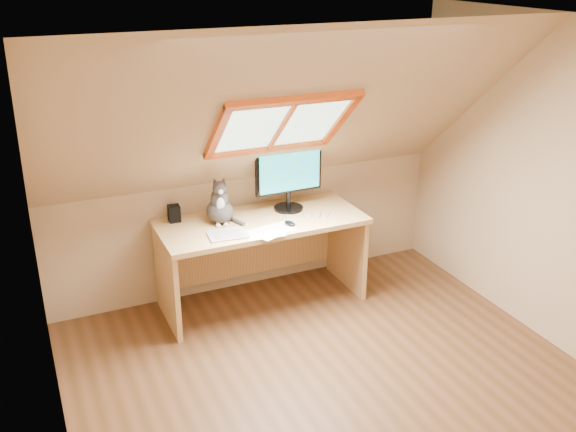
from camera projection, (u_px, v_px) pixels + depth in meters
ground at (344, 394)px, 4.33m from camera, size 3.50×3.50×0.00m
room_shell at (359, 201)px, 3.71m from camera, size 3.52×3.52×2.41m
desk at (258, 242)px, 5.34m from camera, size 1.67×0.73×0.76m
monitor at (289, 175)px, 5.28m from camera, size 0.58×0.25×0.54m
cat at (220, 206)px, 5.09m from camera, size 0.26×0.29×0.39m
desk_speaker at (174, 213)px, 5.13m from camera, size 0.10×0.10×0.13m
graphics_tablet at (228, 235)px, 4.90m from camera, size 0.32×0.24×0.01m
mouse at (290, 223)px, 5.07m from camera, size 0.09×0.12×0.03m
papers at (268, 232)px, 4.96m from camera, size 0.35×0.30×0.01m
cables at (307, 217)px, 5.23m from camera, size 0.51×0.26×0.01m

